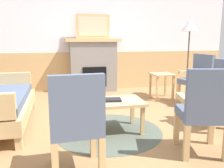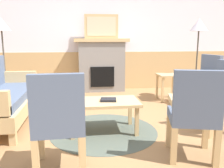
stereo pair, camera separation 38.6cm
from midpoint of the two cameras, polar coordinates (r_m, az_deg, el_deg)
The scene contains 15 objects.
ground_plane at distance 3.67m, azimuth 3.75°, elevation -9.52°, with size 14.00×14.00×0.00m, color #997047.
wall_back at distance 6.01m, azimuth -0.89°, elevation 11.17°, with size 7.20×0.14×2.70m.
fireplace at distance 5.80m, azimuth -0.59°, elevation 4.67°, with size 1.30×0.44×1.28m.
framed_picture at distance 5.77m, azimuth -0.61°, elevation 13.66°, with size 0.80×0.04×0.56m.
couch at distance 3.89m, azimuth -22.20°, elevation -3.05°, with size 0.70×1.80×0.98m.
coffee_table at distance 3.26m, azimuth 1.34°, elevation -5.00°, with size 0.96×0.56×0.44m.
round_rug at distance 3.39m, azimuth 1.31°, elevation -11.24°, with size 1.50×1.50×0.01m, color #4C564C.
book_on_table at distance 3.25m, azimuth 2.55°, elevation -3.82°, with size 0.21×0.18×0.03m, color black.
armchair_near_fireplace at distance 4.86m, azimuth 23.55°, elevation 1.21°, with size 0.57×0.57×0.98m.
armchair_by_window_left at distance 3.68m, azimuth 27.41°, elevation -1.95°, with size 0.54×0.54×0.98m.
armchair_front_left at distance 2.69m, azimuth 23.09°, elevation -5.97°, with size 0.58×0.58×0.98m.
armchair_front_center at distance 2.27m, azimuth -7.92°, elevation -8.19°, with size 0.50×0.50×0.98m.
side_table at distance 5.12m, azimuth 15.50°, elevation 0.98°, with size 0.44×0.44×0.55m.
floor_lamp_by_couch at distance 5.22m, azimuth -23.08°, elevation 11.91°, with size 0.36×0.36×1.68m.
floor_lamp_by_chairs at distance 5.36m, azimuth 22.12°, elevation 11.93°, with size 0.36×0.36×1.68m.
Camera 2 is at (-0.48, -3.41, 1.28)m, focal length 38.10 mm.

